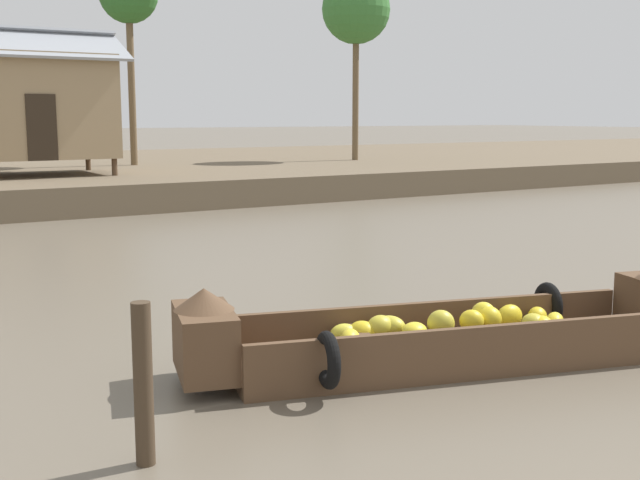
{
  "coord_description": "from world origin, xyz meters",
  "views": [
    {
      "loc": [
        -4.17,
        -0.68,
        2.49
      ],
      "look_at": [
        1.02,
        7.76,
        0.95
      ],
      "focal_mm": 44.94,
      "sensor_mm": 36.0,
      "label": 1
    }
  ],
  "objects": [
    {
      "name": "banana_boat",
      "position": [
        1.07,
        5.31,
        0.31
      ],
      "size": [
        5.55,
        2.41,
        0.93
      ],
      "color": "brown",
      "rests_on": "ground"
    },
    {
      "name": "palm_tree_mid",
      "position": [
        13.45,
        25.36,
        6.45
      ],
      "size": [
        2.61,
        2.61,
        7.03
      ],
      "color": "brown",
      "rests_on": "riverbank_strip"
    },
    {
      "name": "ground_plane",
      "position": [
        0.0,
        10.0,
        0.0
      ],
      "size": [
        300.0,
        300.0,
        0.0
      ],
      "primitive_type": "plane",
      "color": "#665B4C"
    },
    {
      "name": "stilt_house_mid_left",
      "position": [
        0.87,
        23.55,
        2.82
      ],
      "size": [
        5.16,
        3.63,
        4.21
      ],
      "color": "#4C3826",
      "rests_on": "riverbank_strip"
    },
    {
      "name": "mooring_post",
      "position": [
        -2.38,
        4.63,
        0.6
      ],
      "size": [
        0.14,
        0.14,
        1.2
      ],
      "primitive_type": "cylinder",
      "color": "#423323",
      "rests_on": "ground"
    }
  ]
}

